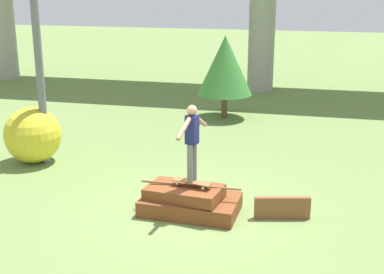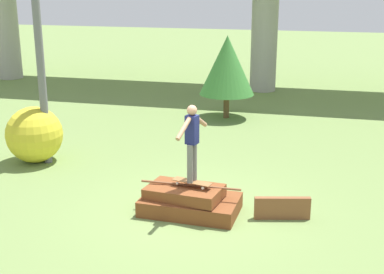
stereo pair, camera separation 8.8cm
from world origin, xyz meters
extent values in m
plane|color=olive|center=(0.00, 0.00, 0.00)|extent=(80.00, 80.00, 0.00)
cube|color=brown|center=(0.00, 0.00, 0.16)|extent=(2.02, 1.26, 0.33)
cube|color=brown|center=(-0.11, -0.05, 0.45)|extent=(1.66, 1.10, 0.29)
cylinder|color=brown|center=(0.00, 0.00, 0.59)|extent=(2.09, 0.05, 0.05)
cube|color=brown|center=(1.87, 0.13, 0.23)|extent=(1.12, 0.37, 0.46)
cube|color=brown|center=(0.05, -0.05, 0.70)|extent=(0.86, 0.41, 0.01)
cylinder|color=silver|center=(0.35, -0.03, 0.64)|extent=(0.06, 0.04, 0.05)
cylinder|color=silver|center=(0.31, -0.21, 0.64)|extent=(0.06, 0.04, 0.05)
cylinder|color=silver|center=(-0.21, 0.11, 0.64)|extent=(0.06, 0.04, 0.05)
cylinder|color=silver|center=(-0.26, -0.07, 0.64)|extent=(0.06, 0.04, 0.05)
cylinder|color=slate|center=(0.07, 0.03, 1.10)|extent=(0.12, 0.12, 0.80)
cylinder|color=slate|center=(0.03, -0.13, 1.10)|extent=(0.12, 0.12, 0.80)
cube|color=#191E51|center=(0.05, -0.05, 1.79)|extent=(0.26, 0.26, 0.58)
sphere|color=#A37556|center=(0.05, -0.05, 2.19)|extent=(0.20, 0.20, 0.20)
cylinder|color=#A37556|center=(0.13, 0.29, 1.90)|extent=(0.21, 0.53, 0.37)
cylinder|color=#A37556|center=(-0.04, -0.38, 1.90)|extent=(0.21, 0.53, 0.37)
cylinder|color=#A8A59E|center=(-12.10, 12.81, 2.60)|extent=(1.10, 1.10, 5.21)
cylinder|color=#A8A59E|center=(0.00, 12.81, 2.60)|extent=(1.10, 1.10, 5.21)
cylinder|color=slate|center=(-4.39, 2.14, 3.43)|extent=(0.20, 0.20, 6.87)
cylinder|color=brown|center=(-0.67, 7.82, 0.41)|extent=(0.20, 0.20, 0.83)
cone|color=#387A33|center=(-0.67, 7.82, 1.83)|extent=(1.86, 1.86, 1.99)
sphere|color=gold|center=(-4.72, 2.11, 0.74)|extent=(1.47, 1.47, 1.47)
camera|label=1|loc=(2.37, -9.88, 4.67)|focal=50.00mm
camera|label=2|loc=(2.46, -9.86, 4.67)|focal=50.00mm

